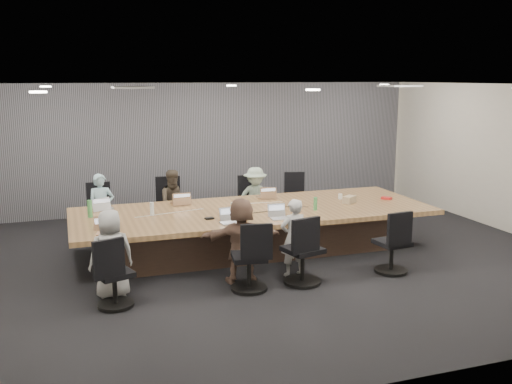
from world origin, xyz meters
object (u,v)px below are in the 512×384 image
object	(u,v)px
chair_0	(101,216)
stapler	(244,218)
chair_7	(392,248)
conference_table	(254,228)
chair_5	(249,262)
chair_2	(250,206)
chair_6	(303,255)
laptop_5	(231,223)
laptop_6	(280,219)
canvas_bag	(349,200)
chair_4	(114,279)
snack_packet	(387,198)
person_5	(241,240)
laptop_4	(107,233)
laptop_1	(180,203)
person_2	(255,199)
person_4	(111,254)
mug_brown	(109,217)
bottle_green_right	(315,204)
chair_3	(301,202)
chair_1	(172,209)
person_1	(175,203)
bottle_green_left	(90,209)
person_6	(293,238)
laptop_2	(265,197)
person_0	(101,209)
laptop_0	(103,209)
bottle_clear	(152,209)

from	to	relation	value
chair_0	stapler	xyz separation A→B (m)	(2.02, -2.38, 0.36)
chair_7	stapler	size ratio (longest dim) A/B	5.21
conference_table	chair_5	distance (m)	1.82
chair_0	chair_2	world-z (taller)	chair_0
chair_6	laptop_5	size ratio (longest dim) A/B	2.80
laptop_6	canvas_bag	size ratio (longest dim) A/B	1.21
chair_4	snack_packet	size ratio (longest dim) A/B	4.18
chair_4	person_5	distance (m)	1.88
chair_7	laptop_4	bearing A→B (deg)	161.05
laptop_1	person_2	world-z (taller)	person_2
chair_7	person_4	xyz separation A→B (m)	(-4.10, 0.35, 0.22)
chair_5	mug_brown	size ratio (longest dim) A/B	7.96
chair_5	bottle_green_right	xyz separation A→B (m)	(1.58, 1.28, 0.45)
chair_0	chair_3	bearing A→B (deg)	-177.85
conference_table	chair_1	xyz separation A→B (m)	(-1.10, 1.70, 0.04)
person_1	canvas_bag	size ratio (longest dim) A/B	5.31
chair_6	laptop_1	xyz separation A→B (m)	(-1.26, 2.50, 0.33)
person_1	chair_6	bearing A→B (deg)	-69.55
chair_6	canvas_bag	xyz separation A→B (m)	(1.57, 1.58, 0.38)
bottle_green_left	chair_4	bearing A→B (deg)	-84.84
conference_table	chair_6	xyz separation A→B (m)	(0.16, -1.70, 0.02)
chair_4	person_4	bearing A→B (deg)	71.57
conference_table	person_6	size ratio (longest dim) A/B	5.10
chair_0	chair_5	xyz separation A→B (m)	(1.77, -3.40, -0.00)
chair_0	canvas_bag	size ratio (longest dim) A/B	3.42
chair_7	laptop_2	xyz separation A→B (m)	(-1.15, 2.50, 0.36)
person_2	chair_3	bearing A→B (deg)	25.25
chair_5	chair_1	bearing A→B (deg)	106.98
person_0	canvas_bag	world-z (taller)	person_0
person_4	laptop_6	size ratio (longest dim) A/B	4.27
laptop_0	laptop_4	xyz separation A→B (m)	(-0.06, -1.60, 0.00)
chair_2	snack_packet	bearing A→B (deg)	132.22
bottle_green_left	canvas_bag	distance (m)	4.40
conference_table	mug_brown	size ratio (longest dim) A/B	59.31
person_0	person_5	xyz separation A→B (m)	(1.77, -2.70, 0.00)
conference_table	person_0	bearing A→B (deg)	150.78
conference_table	laptop_2	xyz separation A→B (m)	(0.48, 0.80, 0.35)
mug_brown	canvas_bag	world-z (taller)	canvas_bag
chair_5	chair_6	world-z (taller)	chair_6
chair_7	laptop_1	size ratio (longest dim) A/B	2.44
person_2	bottle_clear	bearing A→B (deg)	-142.37
chair_3	laptop_6	world-z (taller)	chair_3
person_1	person_4	world-z (taller)	person_1
chair_1	person_0	world-z (taller)	person_0
person_2	bottle_green_left	xyz separation A→B (m)	(-3.13, -1.07, 0.27)
laptop_4	bottle_green_right	bearing A→B (deg)	17.40
chair_2	laptop_2	distance (m)	0.97
chair_5	bottle_green_left	size ratio (longest dim) A/B	2.90
canvas_bag	person_5	bearing A→B (deg)	-152.60
person_2	mug_brown	distance (m)	3.18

